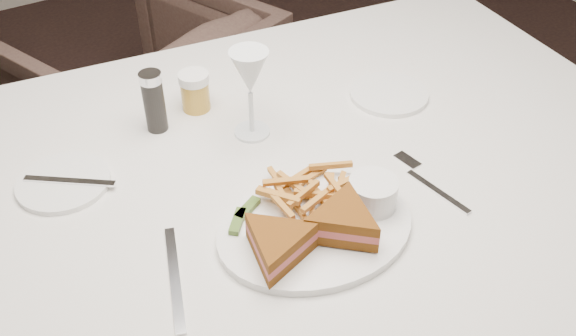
% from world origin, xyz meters
% --- Properties ---
extents(table, '(1.63, 1.20, 0.75)m').
position_xyz_m(table, '(-0.01, -0.11, 0.38)').
color(table, silver).
rests_on(table, ground).
extents(chair_far, '(0.86, 0.83, 0.70)m').
position_xyz_m(chair_far, '(0.07, 0.85, 0.35)').
color(chair_far, '#432F29').
rests_on(chair_far, ground).
extents(table_setting, '(0.81, 0.64, 0.18)m').
position_xyz_m(table_setting, '(-0.02, -0.17, 0.79)').
color(table_setting, white).
rests_on(table_setting, table).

